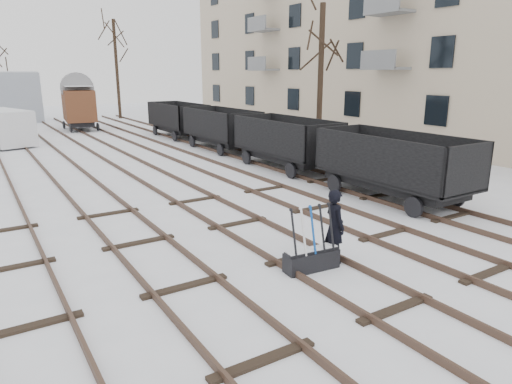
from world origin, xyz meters
TOP-DOWN VIEW (x-y plane):
  - ground at (0.00, 0.00)m, footprint 120.00×120.00m
  - tracks at (-0.00, 13.67)m, footprint 13.90×52.00m
  - apartment_block at (19.95, 14.00)m, footprint 10.12×45.00m
  - ground_frame at (-0.19, -0.69)m, footprint 1.33×0.53m
  - worker at (0.56, -0.59)m, footprint 0.53×0.71m
  - freight_wagon_a at (6.00, 2.51)m, footprint 2.29×5.71m
  - freight_wagon_b at (6.00, 8.91)m, footprint 2.29×5.71m
  - freight_wagon_c at (6.00, 15.31)m, footprint 2.29×5.71m
  - freight_wagon_d at (6.00, 21.71)m, footprint 2.29×5.71m
  - box_van_wagon at (1.08, 29.66)m, footprint 2.84×4.70m
  - panel_van at (-4.68, 23.81)m, footprint 3.46×5.38m
  - tree_near at (9.90, 11.24)m, footprint 0.30×0.30m
  - tree_far_right at (6.45, 37.47)m, footprint 0.30×0.30m

SIDE VIEW (x-z plane):
  - ground at x=0.00m, z-range 0.00..0.00m
  - tracks at x=0.00m, z-range -0.01..0.16m
  - ground_frame at x=-0.19m, z-range -0.46..1.03m
  - worker at x=0.56m, z-range 0.00..1.77m
  - freight_wagon_a at x=6.00m, z-range -0.27..2.06m
  - freight_wagon_b at x=6.00m, z-range -0.27..2.06m
  - freight_wagon_c at x=6.00m, z-range -0.27..2.06m
  - freight_wagon_d at x=6.00m, z-range -0.27..2.06m
  - panel_van at x=-4.68m, z-range 0.04..2.24m
  - box_van_wagon at x=1.08m, z-range 0.28..3.70m
  - tree_near at x=9.90m, z-range 0.00..7.86m
  - tree_far_right at x=6.45m, z-range 0.00..9.27m
  - apartment_block at x=19.95m, z-range 0.00..16.10m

